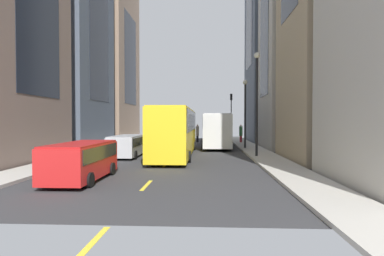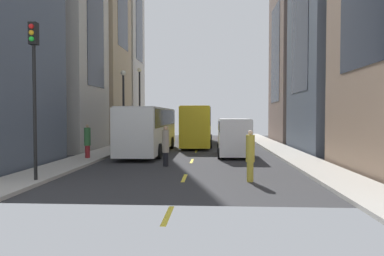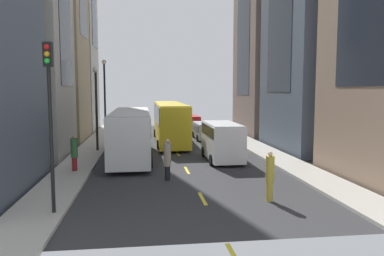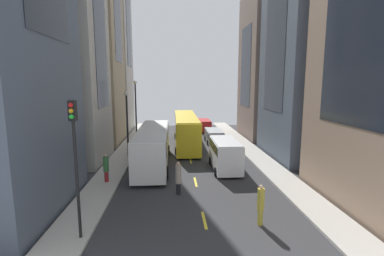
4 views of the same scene
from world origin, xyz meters
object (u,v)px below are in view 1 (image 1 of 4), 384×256
Objects in this scene: city_bus_white at (216,127)px; car_red_1 at (82,158)px; pedestrian_walking_far at (197,133)px; streetcar_yellow at (176,128)px; traffic_light_near_corner at (231,108)px; pedestrian_crossing_near at (241,133)px; car_silver_0 at (127,144)px; delivery_van_white at (160,131)px; pedestrian_waiting_curb at (169,132)px.

city_bus_white reaches higher than car_red_1.
car_red_1 is 2.07× the size of pedestrian_walking_far.
streetcar_yellow is 6.11× the size of pedestrian_walking_far.
pedestrian_crossing_near is at bearing 93.99° from traffic_light_near_corner.
car_silver_0 is 1.03× the size of car_red_1.
car_silver_0 is at bearing 86.59° from delivery_van_white.
delivery_van_white is 20.29m from car_red_1.
delivery_van_white is 2.46× the size of pedestrian_crossing_near.
pedestrian_waiting_curb reaches higher than car_red_1.
city_bus_white is 5.62× the size of pedestrian_crossing_near.
pedestrian_waiting_curb is 9.55m from traffic_light_near_corner.
delivery_van_white is at bearing -16.28° from city_bus_white.
traffic_light_near_corner is (-9.15, -30.69, 3.57)m from car_red_1.
traffic_light_near_corner is at bearing -130.08° from delivery_van_white.
streetcar_yellow reaches higher than delivery_van_white.
car_red_1 is (3.26, 10.33, -1.12)m from streetcar_yellow.
pedestrian_walking_far is (2.12, -6.90, -0.83)m from city_bus_white.
pedestrian_crossing_near is at bearing -112.85° from car_red_1.
city_bus_white is at bearing 44.65° from pedestrian_waiting_curb.
pedestrian_crossing_near is at bearing -163.74° from delivery_van_white.
traffic_light_near_corner is (-9.43, -21.69, 3.63)m from car_silver_0.
car_red_1 is at bearing 72.49° from streetcar_yellow.
pedestrian_crossing_near reaches higher than car_red_1.
streetcar_yellow is 2.65× the size of delivery_van_white.
traffic_light_near_corner is (-5.89, -20.35, 2.45)m from streetcar_yellow.
car_silver_0 is at bearing 54.17° from city_bus_white.
traffic_light_near_corner is (-8.87, -0.88, 3.42)m from pedestrian_waiting_curb.
car_silver_0 is 2.28× the size of pedestrian_crossing_near.
city_bus_white is 2.46× the size of car_silver_0.
car_silver_0 is at bearing 20.68° from streetcar_yellow.
pedestrian_crossing_near is 11.62m from pedestrian_waiting_curb.
pedestrian_walking_far is (-4.16, 4.43, 0.02)m from pedestrian_waiting_curb.
delivery_van_white is at bearing 31.71° from pedestrian_crossing_near.
pedestrian_waiting_curb is (9.41, -6.82, -0.09)m from pedestrian_crossing_near.
car_silver_0 is 17.18m from pedestrian_crossing_near.
car_silver_0 is at bearing -69.57° from pedestrian_walking_far.
traffic_light_near_corner reaches higher than delivery_van_white.
streetcar_yellow is at bearing -57.98° from pedestrian_walking_far.
streetcar_yellow is 15.12m from pedestrian_walking_far.
streetcar_yellow is 10.37m from delivery_van_white.
pedestrian_crossing_near is 5.76m from pedestrian_walking_far.
delivery_van_white reaches higher than pedestrian_walking_far.
delivery_van_white is 1.11× the size of car_red_1.
traffic_light_near_corner is (-2.59, -12.21, 2.57)m from city_bus_white.
city_bus_white is at bearing -112.07° from streetcar_yellow.
car_silver_0 is 17.05m from pedestrian_walking_far.
city_bus_white is 2.28× the size of delivery_van_white.
pedestrian_walking_far is (-4.44, -25.38, 0.17)m from car_red_1.
car_silver_0 is (3.54, 1.34, -1.18)m from streetcar_yellow.
pedestrian_walking_far reaches higher than car_silver_0.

